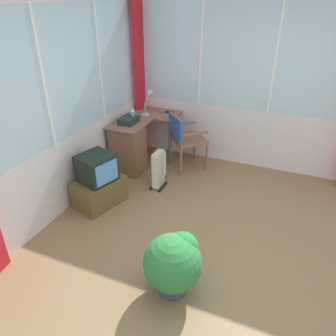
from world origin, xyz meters
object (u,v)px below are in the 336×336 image
tv_on_stand (99,183)px  space_heater (159,169)px  potted_plant (174,262)px  desk (130,146)px  desk_lamp (150,97)px  paper_tray (129,120)px  tv_remote (170,112)px  spray_bottle (133,115)px  wooden_armchair (182,134)px

tv_on_stand → space_heater: 0.90m
potted_plant → desk: bearing=37.9°
tv_on_stand → potted_plant: 1.75m
desk → potted_plant: (-1.95, -1.52, -0.07)m
desk_lamp → potted_plant: bearing=-150.4°
paper_tray → tv_on_stand: paper_tray is taller
tv_remote → tv_on_stand: (-1.71, 0.31, -0.47)m
spray_bottle → potted_plant: spray_bottle is taller
desk_lamp → potted_plant: desk_lamp is taller
desk → wooden_armchair: (0.37, -0.72, 0.17)m
wooden_armchair → tv_remote: bearing=45.3°
desk → desk_lamp: bearing=-10.6°
spray_bottle → potted_plant: (-2.09, -1.52, -0.53)m
wooden_armchair → space_heater: size_ratio=1.58×
desk → paper_tray: (0.05, 0.03, 0.41)m
desk_lamp → wooden_armchair: 0.79m
desk → desk_lamp: (0.55, -0.10, 0.64)m
spray_bottle → potted_plant: bearing=-144.0°
paper_tray → tv_on_stand: bearing=-175.3°
tv_on_stand → wooden_armchair: bearing=-26.0°
desk_lamp → tv_on_stand: (-1.53, 0.04, -0.73)m
spray_bottle → paper_tray: (-0.09, 0.03, -0.06)m
space_heater → paper_tray: bearing=62.9°
space_heater → potted_plant: potted_plant is taller
desk_lamp → paper_tray: bearing=165.6°
tv_remote → tv_on_stand: size_ratio=0.20×
spray_bottle → wooden_armchair: bearing=-72.2°
potted_plant → paper_tray: bearing=37.7°
paper_tray → potted_plant: (-2.00, -1.54, -0.47)m
potted_plant → space_heater: bearing=28.3°
spray_bottle → tv_on_stand: (-1.13, -0.06, -0.56)m
desk_lamp → wooden_armchair: desk_lamp is taller
desk → wooden_armchair: size_ratio=1.30×
tv_on_stand → desk_lamp: bearing=-1.6°
paper_tray → wooden_armchair: size_ratio=0.33×
paper_tray → tv_remote: bearing=-30.4°
spray_bottle → wooden_armchair: size_ratio=0.24×
wooden_armchair → potted_plant: size_ratio=1.43×
desk_lamp → tv_on_stand: 1.70m
desk → desk_lamp: 0.84m
paper_tray → space_heater: 0.90m
wooden_armchair → potted_plant: (-2.32, -0.80, -0.24)m
desk_lamp → spray_bottle: 0.45m
tv_remote → desk: bearing=141.7°
wooden_armchair → potted_plant: wooden_armchair is taller
desk → tv_remote: 0.89m
paper_tray → tv_on_stand: (-1.03, -0.08, -0.50)m
tv_remote → spray_bottle: (-0.58, 0.37, 0.09)m
desk → space_heater: (-0.28, -0.62, -0.13)m
spray_bottle → desk: bearing=179.8°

